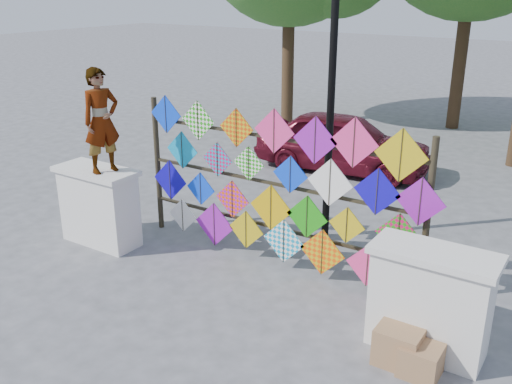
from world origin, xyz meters
TOP-DOWN VIEW (x-y plane):
  - ground at (0.00, 0.00)m, footprint 80.00×80.00m
  - parapet_left at (-2.70, -0.20)m, footprint 1.40×0.65m
  - parapet_right at (2.70, -0.20)m, footprint 1.40×0.65m
  - kite_rack at (0.13, 0.73)m, footprint 4.93×0.24m
  - vendor_woman at (-2.46, -0.20)m, footprint 0.53×0.67m
  - sedan at (-1.02, 5.48)m, footprint 4.06×1.95m
  - lamppost at (0.30, 2.00)m, footprint 0.28×0.28m
  - cardboard_box_near at (2.52, -0.61)m, footprint 0.50×0.45m
  - cardboard_box_far at (2.80, -0.69)m, footprint 0.43×0.39m

SIDE VIEW (x-z plane):
  - ground at x=0.00m, z-range 0.00..0.00m
  - cardboard_box_far at x=2.80m, z-range 0.00..0.36m
  - cardboard_box_near at x=2.52m, z-range 0.00..0.45m
  - parapet_left at x=-2.70m, z-range 0.01..1.29m
  - parapet_right at x=2.70m, z-range 0.01..1.29m
  - sedan at x=-1.02m, z-range 0.00..1.34m
  - kite_rack at x=0.13m, z-range -0.01..2.42m
  - vendor_woman at x=-2.46m, z-range 1.28..2.89m
  - lamppost at x=0.30m, z-range 0.46..4.92m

